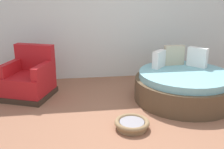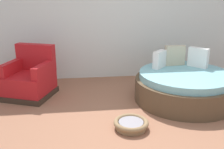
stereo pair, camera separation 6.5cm
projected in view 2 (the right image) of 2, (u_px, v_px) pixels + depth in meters
name	position (u px, v px, depth m)	size (l,w,h in m)	color
ground_plane	(136.00, 131.00, 3.78)	(8.00, 8.00, 0.02)	#936047
back_wall	(114.00, 9.00, 5.70)	(8.00, 0.12, 3.02)	silver
round_daybed	(184.00, 86.00, 4.75)	(1.77, 1.77, 0.90)	brown
red_armchair	(30.00, 79.00, 4.93)	(1.03, 1.03, 0.94)	#38281E
pet_basket	(131.00, 124.00, 3.81)	(0.51, 0.51, 0.13)	#8E704C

